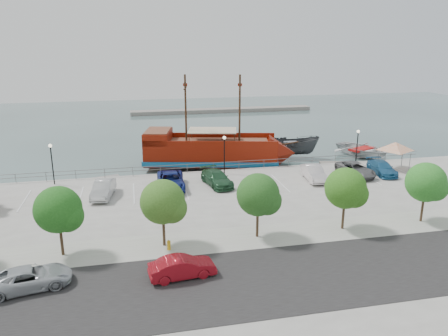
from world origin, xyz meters
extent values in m
plane|color=#364A49|center=(0.00, 0.00, -1.00)|extent=(160.00, 160.00, 0.00)
cube|color=gray|center=(0.00, -21.00, -0.60)|extent=(100.00, 58.00, 1.20)
cube|color=black|center=(0.00, -16.00, 0.01)|extent=(100.00, 8.00, 0.04)
cube|color=gray|center=(0.00, -10.00, 0.01)|extent=(100.00, 4.00, 0.05)
cylinder|color=slate|center=(0.00, 7.80, 0.95)|extent=(50.00, 0.06, 0.06)
cylinder|color=slate|center=(0.00, 7.80, 0.55)|extent=(50.00, 0.06, 0.06)
cube|color=gray|center=(10.00, 55.00, -0.60)|extent=(40.00, 3.00, 0.80)
cube|color=maroon|center=(-0.39, 12.62, 0.91)|extent=(16.79, 8.53, 2.61)
cube|color=#12598D|center=(-0.39, 12.62, 0.05)|extent=(17.15, 8.89, 0.60)
cone|color=maroon|center=(8.22, 10.62, 0.91)|extent=(4.22, 5.42, 4.82)
cube|color=maroon|center=(-6.74, 14.10, 2.92)|extent=(4.07, 5.57, 1.41)
cube|color=brown|center=(-6.74, 14.10, 3.67)|extent=(3.78, 5.14, 0.12)
cube|color=brown|center=(0.10, 12.51, 2.26)|extent=(13.72, 7.26, 0.15)
cube|color=maroon|center=(0.16, 14.97, 2.57)|extent=(15.70, 3.83, 0.70)
cube|color=maroon|center=(-0.93, 10.27, 2.57)|extent=(15.70, 3.83, 0.70)
cylinder|color=#382111|center=(3.04, 11.83, 6.33)|extent=(0.29, 0.29, 8.24)
cylinder|color=#382111|center=(-3.32, 13.30, 6.33)|extent=(0.29, 0.29, 8.24)
cylinder|color=#382111|center=(3.04, 11.83, 8.84)|extent=(0.82, 2.97, 0.14)
cylinder|color=#382111|center=(-3.32, 13.30, 8.84)|extent=(0.82, 2.97, 0.14)
cube|color=beige|center=(-0.19, 12.58, 3.72)|extent=(6.54, 5.04, 0.12)
cylinder|color=#382111|center=(8.91, 10.46, 2.11)|extent=(2.47, 0.72, 0.59)
imported|color=#3D4044|center=(10.98, 14.69, 0.40)|extent=(7.73, 4.93, 2.80)
imported|color=silver|center=(20.74, 13.42, -0.21)|extent=(8.01, 9.14, 1.58)
cube|color=gray|center=(-14.52, 9.20, -0.82)|extent=(6.57, 3.57, 0.36)
cube|color=gray|center=(8.10, 9.20, -0.80)|extent=(7.15, 4.16, 0.39)
cube|color=slate|center=(16.91, 9.20, -0.78)|extent=(7.90, 3.84, 0.43)
cylinder|color=slate|center=(18.54, 5.85, 1.15)|extent=(0.09, 0.09, 2.31)
cylinder|color=slate|center=(21.15, 5.05, 1.15)|extent=(0.09, 0.09, 2.31)
cylinder|color=slate|center=(17.74, 3.25, 1.15)|extent=(0.09, 0.09, 2.31)
cylinder|color=slate|center=(20.35, 2.45, 1.15)|extent=(0.09, 0.09, 2.31)
pyramid|color=silver|center=(19.44, 4.15, 3.20)|extent=(5.50, 5.50, 0.94)
imported|color=#A4A9AE|center=(-16.33, -13.99, 0.68)|extent=(5.22, 3.18, 1.35)
imported|color=maroon|center=(-7.24, -14.65, 0.69)|extent=(4.33, 1.94, 1.38)
cylinder|color=gold|center=(-7.74, -10.80, 0.31)|extent=(0.25, 0.25, 0.62)
sphere|color=gold|center=(-7.74, -10.80, 0.64)|extent=(0.27, 0.27, 0.27)
cylinder|color=black|center=(-18.00, 6.50, 2.00)|extent=(0.12, 0.12, 4.00)
sphere|color=#FFF2CC|center=(-18.00, 6.50, 4.10)|extent=(0.36, 0.36, 0.36)
cylinder|color=black|center=(0.00, 6.50, 2.00)|extent=(0.12, 0.12, 4.00)
sphere|color=#FFF2CC|center=(0.00, 6.50, 4.10)|extent=(0.36, 0.36, 0.36)
cylinder|color=black|center=(16.00, 6.50, 2.00)|extent=(0.12, 0.12, 4.00)
sphere|color=#FFF2CC|center=(16.00, 6.50, 4.10)|extent=(0.36, 0.36, 0.36)
cylinder|color=#473321|center=(-15.00, -10.00, 1.10)|extent=(0.20, 0.20, 2.20)
sphere|color=#1D5217|center=(-15.00, -10.00, 3.40)|extent=(3.20, 3.20, 3.20)
sphere|color=#1D5217|center=(-14.40, -10.30, 3.00)|extent=(2.20, 2.20, 2.20)
cylinder|color=#473321|center=(-8.00, -10.00, 1.10)|extent=(0.20, 0.20, 2.20)
sphere|color=#335C1D|center=(-8.00, -10.00, 3.40)|extent=(3.20, 3.20, 3.20)
sphere|color=#335C1D|center=(-7.40, -10.30, 3.00)|extent=(2.20, 2.20, 2.20)
cylinder|color=#473321|center=(-1.00, -10.00, 1.10)|extent=(0.20, 0.20, 2.20)
sphere|color=#224E1A|center=(-1.00, -10.00, 3.40)|extent=(3.20, 3.20, 3.20)
sphere|color=#224E1A|center=(-0.40, -10.30, 3.00)|extent=(2.20, 2.20, 2.20)
cylinder|color=#473321|center=(6.00, -10.00, 1.10)|extent=(0.20, 0.20, 2.20)
sphere|color=#2E6219|center=(6.00, -10.00, 3.40)|extent=(3.20, 3.20, 3.20)
sphere|color=#2E6219|center=(6.60, -10.30, 3.00)|extent=(2.20, 2.20, 2.20)
cylinder|color=#473321|center=(13.00, -10.00, 1.10)|extent=(0.20, 0.20, 2.20)
sphere|color=#296E23|center=(13.00, -10.00, 3.40)|extent=(3.20, 3.20, 3.20)
sphere|color=#296E23|center=(13.60, -10.30, 3.00)|extent=(2.20, 2.20, 2.20)
imported|color=#B1B1B1|center=(-12.82, 1.52, 0.78)|extent=(2.33, 4.92, 1.56)
imported|color=navy|center=(-6.32, 2.66, 0.80)|extent=(2.96, 5.91, 1.61)
imported|color=#265533|center=(-1.61, 2.68, 0.75)|extent=(3.06, 5.46, 1.49)
imported|color=silver|center=(8.80, 2.23, 0.78)|extent=(2.12, 4.88, 1.56)
imported|color=slate|center=(13.94, 2.76, 0.72)|extent=(3.01, 5.46, 1.45)
imported|color=#246492|center=(17.09, 2.65, 0.71)|extent=(2.47, 5.07, 1.42)
camera|label=1|loc=(-9.79, -39.09, 14.36)|focal=35.00mm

